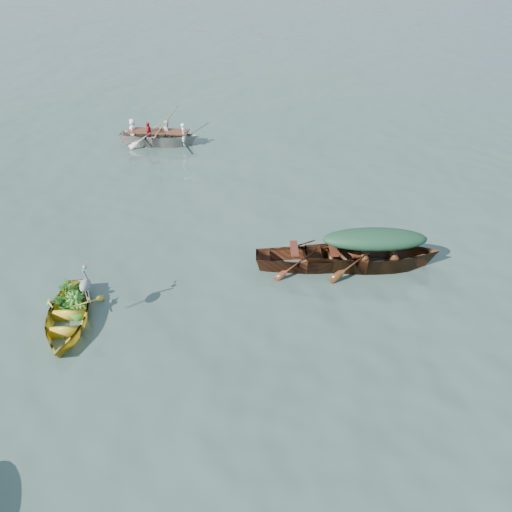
{
  "coord_description": "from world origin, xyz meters",
  "views": [
    {
      "loc": [
        1.6,
        -7.37,
        7.76
      ],
      "look_at": [
        0.83,
        3.32,
        0.5
      ],
      "focal_mm": 35.0,
      "sensor_mm": 36.0,
      "label": 1
    }
  ],
  "objects": [
    {
      "name": "rowers",
      "position": [
        -3.8,
        11.99,
        0.92
      ],
      "size": [
        3.18,
        1.28,
        0.76
      ],
      "primitive_type": "imported",
      "rotation": [
        0.0,
        0.0,
        1.55
      ],
      "color": "white",
      "rests_on": "rowed_boat"
    },
    {
      "name": "thwart_benches",
      "position": [
        2.33,
        3.64,
        0.51
      ],
      "size": [
        2.16,
        0.93,
        0.04
      ],
      "primitive_type": null,
      "rotation": [
        0.0,
        0.0,
        1.64
      ],
      "color": "#451B10",
      "rests_on": "open_wooden_boat"
    },
    {
      "name": "open_wooden_boat",
      "position": [
        2.33,
        3.64,
        0.0
      ],
      "size": [
        4.3,
        1.6,
        0.97
      ],
      "primitive_type": "imported",
      "rotation": [
        0.0,
        0.0,
        1.64
      ],
      "color": "#523014",
      "rests_on": "ground"
    },
    {
      "name": "rowed_boat",
      "position": [
        -3.8,
        11.99,
        0.0
      ],
      "size": [
        4.53,
        1.44,
        1.09
      ],
      "primitive_type": "imported",
      "rotation": [
        0.0,
        0.0,
        1.55
      ],
      "color": "beige",
      "rests_on": "ground"
    },
    {
      "name": "dinghy_weeds",
      "position": [
        -3.4,
        1.49,
        0.74
      ],
      "size": [
        0.85,
        1.01,
        0.6
      ],
      "primitive_type": "imported",
      "rotation": [
        0.0,
        0.0,
        0.18
      ],
      "color": "#306019",
      "rests_on": "yellow_dinghy"
    },
    {
      "name": "green_tarp_boat",
      "position": [
        3.9,
        3.78,
        0.0
      ],
      "size": [
        5.08,
        1.95,
        1.2
      ],
      "primitive_type": "imported",
      "rotation": [
        0.0,
        0.0,
        1.65
      ],
      "color": "#4E2712",
      "rests_on": "ground"
    },
    {
      "name": "green_tarp_cover",
      "position": [
        3.9,
        3.78,
        0.86
      ],
      "size": [
        2.79,
        1.08,
        0.52
      ],
      "primitive_type": "ellipsoid",
      "rotation": [
        0.0,
        0.0,
        1.65
      ],
      "color": "#163721",
      "rests_on": "green_tarp_boat"
    },
    {
      "name": "heron",
      "position": [
        -2.8,
        1.09,
        0.9
      ],
      "size": [
        0.35,
        0.44,
        0.92
      ],
      "primitive_type": null,
      "rotation": [
        0.0,
        0.0,
        0.18
      ],
      "color": "gray",
      "rests_on": "yellow_dinghy"
    },
    {
      "name": "ground",
      "position": [
        0.0,
        0.0,
        0.0
      ],
      "size": [
        140.0,
        140.0,
        0.0
      ],
      "primitive_type": "plane",
      "color": "#384F45",
      "rests_on": "ground"
    },
    {
      "name": "yellow_dinghy",
      "position": [
        -3.33,
        0.94,
        0.0
      ],
      "size": [
        1.95,
        3.43,
        0.88
      ],
      "primitive_type": "imported",
      "rotation": [
        0.0,
        0.0,
        0.18
      ],
      "color": "gold",
      "rests_on": "ground"
    },
    {
      "name": "oars",
      "position": [
        -3.8,
        11.99,
        0.57
      ],
      "size": [
        0.65,
        2.61,
        0.06
      ],
      "primitive_type": null,
      "rotation": [
        0.0,
        0.0,
        1.55
      ],
      "color": "olive",
      "rests_on": "rowed_boat"
    }
  ]
}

